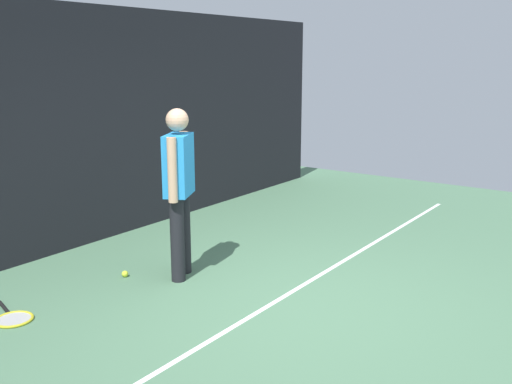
# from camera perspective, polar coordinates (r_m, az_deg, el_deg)

# --- Properties ---
(ground_plane) EXTENTS (12.00, 12.00, 0.00)m
(ground_plane) POSITION_cam_1_polar(r_m,az_deg,el_deg) (5.37, 3.54, -11.03)
(ground_plane) COLOR #4C7556
(back_fence) EXTENTS (10.00, 0.10, 2.77)m
(back_fence) POSITION_cam_1_polar(r_m,az_deg,el_deg) (7.01, -17.67, 5.82)
(back_fence) COLOR black
(back_fence) RESTS_ON ground
(court_line) EXTENTS (9.00, 0.05, 0.00)m
(court_line) POSITION_cam_1_polar(r_m,az_deg,el_deg) (5.46, 1.87, -10.56)
(court_line) COLOR white
(court_line) RESTS_ON ground
(tennis_player) EXTENTS (0.48, 0.38, 1.70)m
(tennis_player) POSITION_cam_1_polar(r_m,az_deg,el_deg) (5.83, -7.46, 0.84)
(tennis_player) COLOR black
(tennis_player) RESTS_ON ground
(tennis_racket) EXTENTS (0.41, 0.64, 0.03)m
(tennis_racket) POSITION_cam_1_polar(r_m,az_deg,el_deg) (5.52, -22.48, -11.21)
(tennis_racket) COLOR black
(tennis_racket) RESTS_ON ground
(tennis_ball_near_player) EXTENTS (0.07, 0.07, 0.07)m
(tennis_ball_near_player) POSITION_cam_1_polar(r_m,az_deg,el_deg) (6.17, -12.57, -7.74)
(tennis_ball_near_player) COLOR #CCE033
(tennis_ball_near_player) RESTS_ON ground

